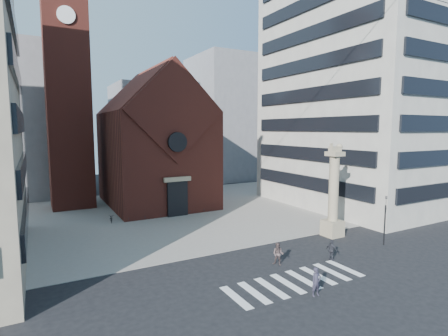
{
  "coord_description": "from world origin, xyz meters",
  "views": [
    {
      "loc": [
        -14.08,
        -20.0,
        9.98
      ],
      "look_at": [
        1.2,
        8.0,
        6.38
      ],
      "focal_mm": 28.0,
      "sensor_mm": 36.0,
      "label": 1
    }
  ],
  "objects_px": {
    "traffic_light": "(385,219)",
    "pedestrian_1": "(278,254)",
    "scooter_0": "(111,218)",
    "pedestrian_2": "(332,250)",
    "pedestrian_0": "(316,282)",
    "lion_column": "(333,200)"
  },
  "relations": [
    {
      "from": "traffic_light",
      "to": "scooter_0",
      "type": "relative_size",
      "value": 2.69
    },
    {
      "from": "lion_column",
      "to": "pedestrian_0",
      "type": "height_order",
      "value": "lion_column"
    },
    {
      "from": "traffic_light",
      "to": "pedestrian_0",
      "type": "distance_m",
      "value": 12.45
    },
    {
      "from": "pedestrian_1",
      "to": "pedestrian_2",
      "type": "bearing_deg",
      "value": 37.03
    },
    {
      "from": "pedestrian_0",
      "to": "pedestrian_1",
      "type": "xyz_separation_m",
      "value": [
        0.92,
        4.91,
        -0.03
      ]
    },
    {
      "from": "pedestrian_2",
      "to": "scooter_0",
      "type": "distance_m",
      "value": 22.93
    },
    {
      "from": "traffic_light",
      "to": "pedestrian_1",
      "type": "bearing_deg",
      "value": 175.78
    },
    {
      "from": "scooter_0",
      "to": "pedestrian_0",
      "type": "bearing_deg",
      "value": -63.4
    },
    {
      "from": "lion_column",
      "to": "scooter_0",
      "type": "xyz_separation_m",
      "value": [
        -17.22,
        14.73,
        -2.99
      ]
    },
    {
      "from": "traffic_light",
      "to": "pedestrian_2",
      "type": "bearing_deg",
      "value": -176.36
    },
    {
      "from": "traffic_light",
      "to": "pedestrian_1",
      "type": "distance_m",
      "value": 10.87
    },
    {
      "from": "lion_column",
      "to": "pedestrian_1",
      "type": "xyz_separation_m",
      "value": [
        -8.76,
        -3.21,
        -2.62
      ]
    },
    {
      "from": "pedestrian_2",
      "to": "pedestrian_0",
      "type": "bearing_deg",
      "value": 115.12
    },
    {
      "from": "lion_column",
      "to": "traffic_light",
      "type": "bearing_deg",
      "value": -63.54
    },
    {
      "from": "scooter_0",
      "to": "pedestrian_1",
      "type": "bearing_deg",
      "value": -56.41
    },
    {
      "from": "traffic_light",
      "to": "scooter_0",
      "type": "height_order",
      "value": "traffic_light"
    },
    {
      "from": "lion_column",
      "to": "traffic_light",
      "type": "relative_size",
      "value": 2.02
    },
    {
      "from": "pedestrian_1",
      "to": "scooter_0",
      "type": "xyz_separation_m",
      "value": [
        -8.47,
        17.93,
        -0.37
      ]
    },
    {
      "from": "traffic_light",
      "to": "lion_column",
      "type": "bearing_deg",
      "value": 116.46
    },
    {
      "from": "pedestrian_2",
      "to": "pedestrian_1",
      "type": "bearing_deg",
      "value": 62.58
    },
    {
      "from": "lion_column",
      "to": "pedestrian_1",
      "type": "height_order",
      "value": "lion_column"
    },
    {
      "from": "lion_column",
      "to": "scooter_0",
      "type": "bearing_deg",
      "value": 139.47
    }
  ]
}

